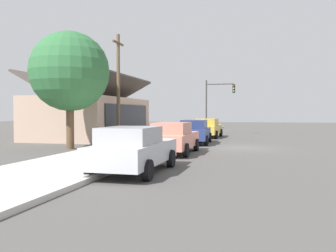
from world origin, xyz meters
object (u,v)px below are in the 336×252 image
(fire_hydrant_red, at_px, (146,144))
(utility_pole_wooden, at_px, (118,86))
(car_mustard, at_px, (208,128))
(traffic_light_main, at_px, (217,98))
(car_navy, at_px, (195,132))
(car_silver, at_px, (134,149))
(shade_tree, at_px, (70,72))
(car_coral, at_px, (174,138))

(fire_hydrant_red, bearing_deg, utility_pole_wooden, 32.45)
(utility_pole_wooden, bearing_deg, car_mustard, -39.76)
(traffic_light_main, bearing_deg, fire_hydrant_red, 174.51)
(fire_hydrant_red, bearing_deg, traffic_light_main, -5.49)
(car_navy, bearing_deg, car_mustard, -3.57)
(car_silver, height_order, car_navy, same)
(shade_tree, bearing_deg, car_mustard, -28.87)
(car_navy, xyz_separation_m, utility_pole_wooden, (-0.21, 5.36, 3.11))
(car_silver, xyz_separation_m, traffic_light_main, (22.85, -0.34, 2.67))
(car_silver, relative_size, fire_hydrant_red, 6.60)
(shade_tree, bearing_deg, car_navy, -50.42)
(shade_tree, height_order, traffic_light_main, shade_tree)
(fire_hydrant_red, bearing_deg, car_coral, -73.89)
(car_coral, height_order, car_navy, same)
(shade_tree, bearing_deg, car_silver, -137.65)
(traffic_light_main, bearing_deg, car_mustard, 176.56)
(car_mustard, bearing_deg, car_silver, -178.57)
(car_coral, height_order, shade_tree, shade_tree)
(shade_tree, relative_size, traffic_light_main, 1.28)
(car_navy, distance_m, fire_hydrant_red, 6.65)
(shade_tree, bearing_deg, traffic_light_main, -22.42)
(car_coral, bearing_deg, car_silver, 179.44)
(car_silver, distance_m, car_coral, 5.96)
(car_silver, height_order, fire_hydrant_red, car_silver)
(shade_tree, height_order, utility_pole_wooden, utility_pole_wooden)
(traffic_light_main, bearing_deg, car_navy, 178.40)
(car_navy, distance_m, utility_pole_wooden, 6.20)
(car_silver, bearing_deg, car_navy, 0.39)
(utility_pole_wooden, bearing_deg, shade_tree, 169.37)
(car_coral, relative_size, shade_tree, 0.72)
(car_silver, relative_size, utility_pole_wooden, 0.62)
(car_silver, height_order, shade_tree, shade_tree)
(car_mustard, bearing_deg, traffic_light_main, -1.79)
(shade_tree, bearing_deg, fire_hydrant_red, -104.67)
(traffic_light_main, bearing_deg, car_coral, 178.92)
(shade_tree, xyz_separation_m, traffic_light_main, (15.99, -6.60, -0.90))
(utility_pole_wooden, distance_m, fire_hydrant_red, 8.21)
(traffic_light_main, height_order, utility_pole_wooden, utility_pole_wooden)
(car_silver, xyz_separation_m, fire_hydrant_red, (5.57, 1.32, -0.32))
(utility_pole_wooden, bearing_deg, fire_hydrant_red, -147.55)
(car_coral, height_order, traffic_light_main, traffic_light_main)
(car_coral, bearing_deg, shade_tree, 81.47)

